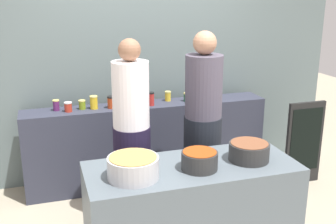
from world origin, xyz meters
name	(u,v)px	position (x,y,z in m)	size (l,w,h in m)	color
storefront_wall	(139,48)	(0.00, 1.45, 1.50)	(4.80, 0.12, 3.00)	slate
display_shelf	(148,144)	(0.00, 1.10, 0.46)	(2.70, 0.36, 0.93)	#303342
prep_table	(191,210)	(0.00, -0.30, 0.40)	(1.70, 0.70, 0.79)	slate
preserve_jar_0	(56,105)	(-0.97, 1.14, 0.98)	(0.07, 0.07, 0.11)	#5A2359
preserve_jar_1	(68,107)	(-0.85, 1.06, 0.98)	(0.08, 0.08, 0.10)	#B83322
preserve_jar_2	(82,105)	(-0.71, 1.11, 0.98)	(0.07, 0.07, 0.10)	olive
preserve_jar_3	(94,102)	(-0.59, 1.09, 1.00)	(0.08, 0.08, 0.14)	gold
preserve_jar_4	(112,102)	(-0.40, 1.06, 0.99)	(0.09, 0.09, 0.13)	#B33C1A
preserve_jar_5	(121,101)	(-0.29, 1.14, 0.97)	(0.07, 0.07, 0.10)	gold
preserve_jar_6	(137,99)	(-0.11, 1.14, 0.98)	(0.09, 0.09, 0.10)	orange
preserve_jar_7	(151,99)	(0.02, 1.04, 1.00)	(0.07, 0.07, 0.15)	#B42A25
preserve_jar_8	(168,96)	(0.25, 1.17, 0.98)	(0.07, 0.07, 0.11)	gold
preserve_jar_9	(187,97)	(0.45, 1.09, 0.98)	(0.07, 0.07, 0.10)	#205438
preserve_jar_10	(212,91)	(0.79, 1.16, 1.00)	(0.08, 0.08, 0.14)	#4A1057
cooking_pot_left	(133,167)	(-0.50, -0.38, 0.87)	(0.39, 0.39, 0.17)	#B7B7BC
cooking_pot_center	(199,160)	(0.03, -0.38, 0.86)	(0.28, 0.28, 0.15)	#2D2D2D
cooking_pot_right	(249,152)	(0.48, -0.33, 0.86)	(0.33, 0.33, 0.15)	#2D2D2D
cook_with_tongs	(132,144)	(-0.36, 0.30, 0.80)	(0.34, 0.34, 1.74)	black
cook_in_cap	(203,132)	(0.36, 0.37, 0.81)	(0.37, 0.37, 1.78)	black
chalkboard_sign	(304,143)	(1.66, 0.55, 0.48)	(0.45, 0.05, 0.96)	black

